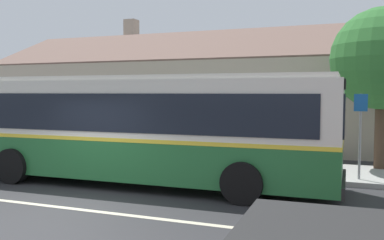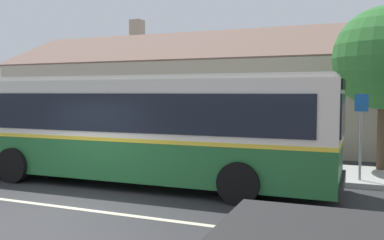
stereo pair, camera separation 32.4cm
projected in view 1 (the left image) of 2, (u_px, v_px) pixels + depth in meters
name	position (u px, v px, depth m)	size (l,w,h in m)	color
ground_plane	(61.00, 207.00, 9.60)	(300.00, 300.00, 0.00)	#2D2D30
sidewalk_far	(170.00, 163.00, 15.18)	(60.00, 3.00, 0.15)	#9E9E99
lane_divider_stripe	(61.00, 207.00, 9.60)	(60.00, 0.16, 0.01)	beige
community_building	(226.00, 101.00, 22.72)	(23.19, 9.42, 6.91)	tan
transit_bus	(132.00, 126.00, 12.13)	(11.51, 2.91, 3.03)	#236633
bench_down_street	(85.00, 146.00, 16.14)	(1.72, 0.51, 0.94)	brown
bus_stop_sign	(360.00, 126.00, 11.90)	(0.36, 0.07, 2.40)	gray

